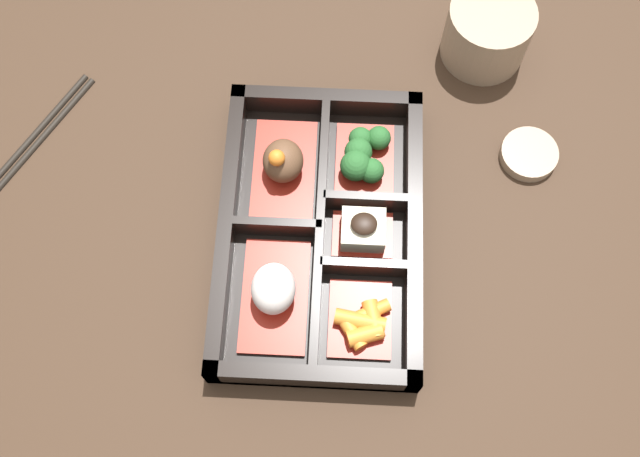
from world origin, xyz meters
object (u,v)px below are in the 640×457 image
sauce_dish (529,154)px  chopsticks (21,154)px  bowl_rice (274,291)px  tea_cup (488,31)px

sauce_dish → chopsticks: bearing=92.5°
bowl_rice → chopsticks: bearing=62.4°
bowl_rice → tea_cup: 0.35m
chopsticks → sauce_dish: 0.52m
tea_cup → bowl_rice: bearing=145.0°
bowl_rice → tea_cup: size_ratio=1.24×
bowl_rice → sauce_dish: size_ratio=1.91×
tea_cup → sauce_dish: size_ratio=1.54×
bowl_rice → tea_cup: (0.29, -0.20, 0.01)m
tea_cup → chopsticks: 0.50m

